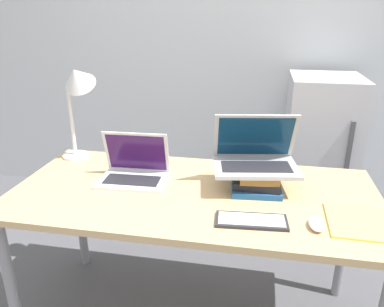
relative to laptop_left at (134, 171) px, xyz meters
The scene contains 10 objects.
wall_back 1.54m from the laptop_left, 77.90° to the left, with size 8.00×0.05×2.70m.
desk 0.33m from the laptop_left, 11.94° to the right, with size 1.64×0.78×0.74m.
laptop_left is the anchor object (origin of this frame).
book_stack 0.58m from the laptop_left, ahead, with size 0.24×0.27×0.10m.
laptop_on_books 0.57m from the laptop_left, ahead, with size 0.41×0.31×0.24m.
wireless_keyboard 0.63m from the laptop_left, 26.64° to the right, with size 0.28×0.13×0.01m.
mouse 0.85m from the laptop_left, 18.80° to the right, with size 0.06×0.11×0.03m.
notepad 0.99m from the laptop_left, 12.58° to the right, with size 0.22×0.26×0.01m.
desk_lamp 0.53m from the laptop_left, 151.28° to the left, with size 0.23×0.20×0.54m.
mini_fridge 1.44m from the laptop_left, 45.94° to the left, with size 0.46×0.54×1.10m.
Camera 1 is at (0.27, -1.09, 1.50)m, focal length 35.00 mm.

